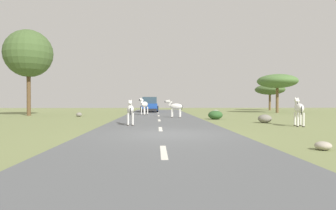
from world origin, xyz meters
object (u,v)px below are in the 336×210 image
Objects in this scene: zebra_0 at (144,105)px; zebra_2 at (130,110)px; rock_0 at (79,115)px; tree_1 at (270,90)px; tree_2 at (28,54)px; rock_2 at (216,111)px; car_0 at (150,105)px; rock_3 at (323,146)px; zebra_3 at (299,109)px; zebra_1 at (175,107)px; tree_0 at (277,81)px; bush_1 at (215,115)px; rock_1 at (265,119)px.

zebra_2 is (-0.24, -11.50, -0.13)m from zebra_0.
zebra_2 is at bearing -61.19° from rock_0.
tree_1 is 31.24m from tree_2.
zebra_2 is 19.17m from rock_2.
car_0 is 9.04× the size of rock_0.
rock_0 reaches higher than rock_3.
car_0 is at bearing 167.85° from rock_2.
rock_0 is (-13.92, 9.73, -0.74)m from zebra_3.
zebra_1 is 8.25m from rock_0.
car_0 is 1.05× the size of tree_1.
tree_1 is (2.56, 8.71, -0.61)m from tree_0.
rock_2 is at bearing 31.74° from rock_0.
zebra_0 is 0.36× the size of tree_0.
tree_1 reaches higher than rock_2.
zebra_2 is 0.19× the size of tree_2.
zebra_0 is at bearing 140.41° from zebra_3.
zebra_3 is 0.39× the size of tree_1.
zebra_3 is at bearing 113.06° from car_0.
zebra_0 is at bearing 82.79° from zebra_2.
tree_0 reaches higher than car_0.
car_0 is 13.96m from tree_2.
zebra_0 reaches higher than bush_1.
tree_1 is 6.75× the size of rock_2.
zebra_0 is at bearing 131.60° from bush_1.
zebra_3 is (8.83, -0.47, 0.06)m from zebra_2.
tree_2 reaches higher than rock_2.
car_0 is at bearing 29.86° from zebra_1.
zebra_0 is 20.17m from rock_3.
rock_0 is (-20.04, -7.74, -3.35)m from tree_0.
tree_2 reaches higher than rock_3.
rock_2 is at bearing 18.34° from tree_2.
zebra_1 is 0.34× the size of tree_1.
rock_1 is 9.92m from rock_3.
zebra_0 is at bearing -140.56° from tree_1.
tree_2 is at bearing 24.78° from zebra_0.
car_0 is 7.66m from rock_2.
car_0 is 7.06× the size of rock_2.
bush_1 is (5.39, -6.06, -0.67)m from zebra_0.
zebra_0 reaches higher than zebra_1.
tree_0 is 10.19× the size of rock_3.
zebra_1 reaches higher than rock_2.
bush_1 is at bearing -120.38° from tree_1.
tree_1 reaches higher than rock_1.
tree_0 is 9.23× the size of rock_0.
tree_2 is 25.58m from rock_3.
zebra_3 is 21.14m from car_0.
zebra_1 is 23.89m from tree_1.
zebra_0 is 9.81m from rock_2.
tree_0 is at bearing 172.19° from car_0.
car_0 reaches higher than rock_3.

